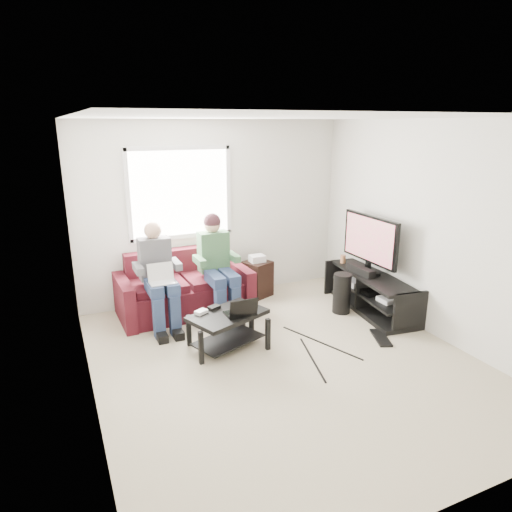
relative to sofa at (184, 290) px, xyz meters
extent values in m
plane|color=#B5AC8D|center=(0.63, -1.82, -0.31)|extent=(4.50, 4.50, 0.00)
plane|color=white|center=(0.63, -1.82, 2.29)|extent=(4.50, 4.50, 0.00)
plane|color=silver|center=(0.63, 0.43, 0.99)|extent=(4.50, 0.00, 4.50)
plane|color=silver|center=(0.63, -4.07, 0.99)|extent=(4.50, 0.00, 4.50)
plane|color=silver|center=(-1.37, -1.82, 0.99)|extent=(0.00, 4.50, 4.50)
plane|color=silver|center=(2.63, -1.82, 0.99)|extent=(0.00, 4.50, 4.50)
cube|color=white|center=(0.13, 0.42, 1.29)|extent=(1.40, 0.01, 1.20)
cube|color=silver|center=(0.13, 0.41, 1.29)|extent=(1.48, 0.04, 1.28)
cube|color=#4D1316|center=(0.00, -0.05, -0.11)|extent=(1.49, 0.82, 0.41)
cube|color=#4D1316|center=(0.00, 0.29, 0.31)|extent=(1.47, 0.24, 0.42)
cube|color=#4D1316|center=(-0.81, -0.05, -0.02)|extent=(0.17, 0.89, 0.59)
cube|color=#4D1316|center=(0.81, -0.05, -0.02)|extent=(0.17, 0.89, 0.59)
cube|color=#4D1316|center=(-0.36, -0.07, 0.15)|extent=(0.71, 0.68, 0.10)
cube|color=#4D1316|center=(0.36, -0.07, 0.15)|extent=(0.71, 0.68, 0.10)
cube|color=navy|center=(-0.50, -0.48, 0.27)|extent=(0.16, 0.45, 0.14)
cube|color=navy|center=(-0.30, -0.48, 0.27)|extent=(0.16, 0.45, 0.14)
cube|color=navy|center=(-0.50, -0.66, -0.06)|extent=(0.13, 0.13, 0.51)
cube|color=navy|center=(-0.30, -0.66, -0.06)|extent=(0.13, 0.13, 0.51)
cube|color=#5D5C62|center=(-0.40, -0.15, 0.55)|extent=(0.40, 0.22, 0.55)
sphere|color=tan|center=(-0.40, -0.13, 0.92)|extent=(0.22, 0.22, 0.22)
cube|color=navy|center=(0.30, -0.48, 0.27)|extent=(0.16, 0.45, 0.14)
cube|color=navy|center=(0.50, -0.48, 0.27)|extent=(0.16, 0.45, 0.14)
cube|color=navy|center=(0.30, -0.66, -0.06)|extent=(0.13, 0.13, 0.51)
cube|color=navy|center=(0.50, -0.66, -0.06)|extent=(0.13, 0.13, 0.51)
cube|color=#4C4F4F|center=(0.40, -0.15, 0.55)|extent=(0.40, 0.22, 0.55)
sphere|color=tan|center=(0.40, -0.13, 0.92)|extent=(0.22, 0.22, 0.22)
sphere|color=#32191E|center=(0.40, -0.13, 0.96)|extent=(0.23, 0.23, 0.23)
cube|color=black|center=(0.17, -1.26, 0.10)|extent=(1.00, 0.80, 0.05)
cube|color=black|center=(0.17, -1.26, -0.21)|extent=(0.90, 0.70, 0.02)
cube|color=black|center=(-0.23, -1.50, -0.12)|extent=(0.05, 0.05, 0.38)
cube|color=black|center=(0.58, -1.50, -0.12)|extent=(0.05, 0.05, 0.38)
cube|color=black|center=(-0.23, -1.03, -0.12)|extent=(0.05, 0.05, 0.38)
cube|color=black|center=(0.58, -1.03, -0.12)|extent=(0.05, 0.05, 0.38)
cube|color=silver|center=(-0.11, -1.14, 0.14)|extent=(0.17, 0.14, 0.04)
cube|color=black|center=(0.07, -1.08, 0.14)|extent=(0.16, 0.14, 0.04)
cube|color=gray|center=(0.47, -1.11, 0.14)|extent=(0.16, 0.13, 0.04)
cube|color=black|center=(2.40, -1.05, 0.20)|extent=(0.68, 1.64, 0.04)
cube|color=black|center=(2.40, -1.05, -0.05)|extent=(0.63, 1.57, 0.03)
cube|color=black|center=(2.40, -1.05, -0.28)|extent=(0.68, 1.64, 0.06)
cube|color=black|center=(2.40, -1.82, -0.05)|extent=(0.48, 0.10, 0.53)
cube|color=black|center=(2.40, -0.27, -0.05)|extent=(0.48, 0.10, 0.53)
cube|color=black|center=(2.40, -0.95, 0.24)|extent=(0.12, 0.40, 0.04)
cube|color=black|center=(2.40, -0.95, 0.32)|extent=(0.06, 0.06, 0.12)
cube|color=black|center=(2.40, -0.95, 0.70)|extent=(0.05, 1.10, 0.65)
cube|color=#E13579|center=(2.37, -0.95, 0.70)|extent=(0.01, 1.01, 0.58)
cube|color=black|center=(2.28, -0.95, 0.27)|extent=(0.12, 0.50, 0.10)
cylinder|color=#9E6844|center=(2.35, -0.42, 0.28)|extent=(0.08, 0.08, 0.12)
cube|color=silver|center=(2.40, -1.45, 0.00)|extent=(0.30, 0.22, 0.06)
cube|color=gray|center=(2.40, -0.75, 0.01)|extent=(0.34, 0.26, 0.08)
cube|color=black|center=(2.40, -1.10, 0.00)|extent=(0.38, 0.30, 0.07)
cylinder|color=black|center=(1.99, -0.94, -0.03)|extent=(0.25, 0.25, 0.56)
cube|color=black|center=(1.96, -1.83, -0.30)|extent=(0.32, 0.48, 0.03)
cube|color=black|center=(1.19, 0.14, -0.04)|extent=(0.36, 0.36, 0.54)
cube|color=silver|center=(1.19, 0.14, 0.28)|extent=(0.22, 0.18, 0.10)
camera|label=1|loc=(-1.54, -5.83, 2.24)|focal=32.00mm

